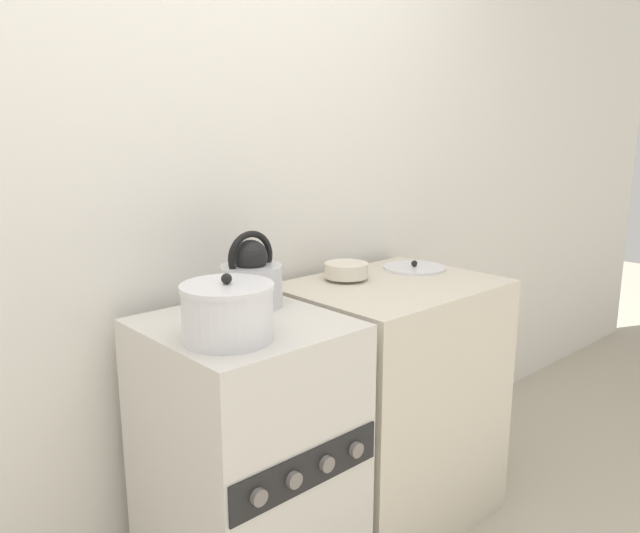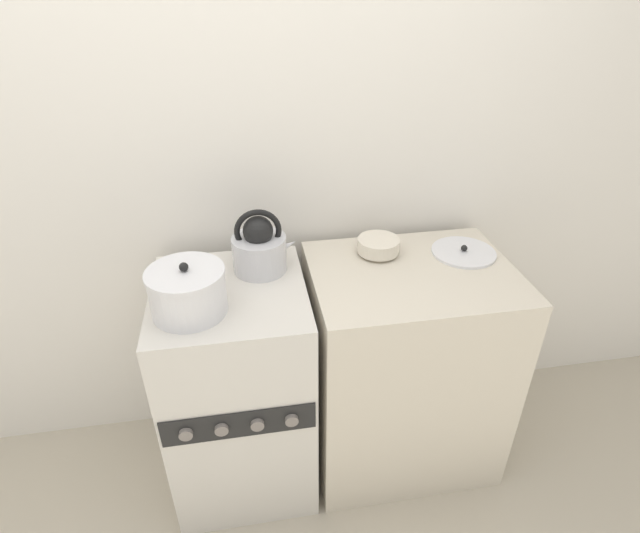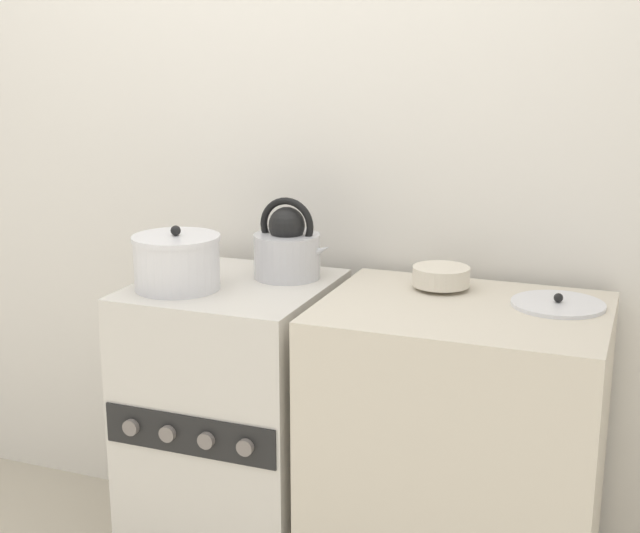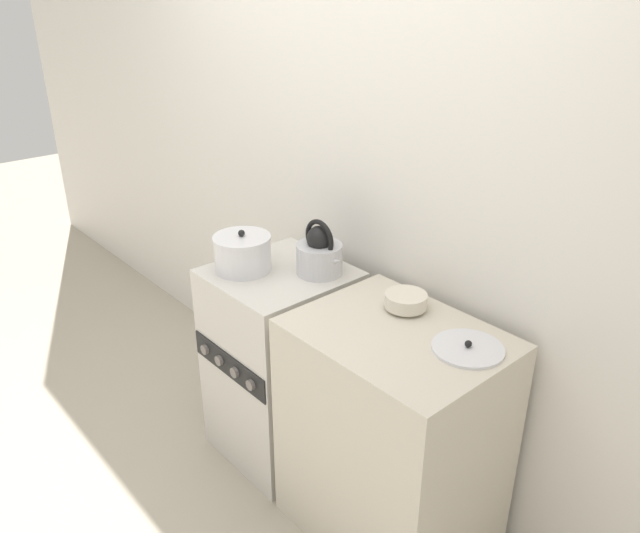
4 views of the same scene
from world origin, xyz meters
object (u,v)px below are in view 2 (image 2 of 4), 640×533
Objects in this scene: loose_pot_lid at (464,252)px; kettle at (260,248)px; stove at (239,388)px; enamel_bowl at (378,245)px; cooking_pot at (188,291)px.

kettle is at bearing 178.66° from loose_pot_lid.
enamel_bowl reaches higher than stove.
enamel_bowl is at bearing 170.82° from loose_pot_lid.
stove is 0.55m from cooking_pot.
cooking_pot reaches higher than enamel_bowl.
stove is 3.75× the size of cooking_pot.
cooking_pot is (-0.12, -0.10, 0.53)m from stove.
cooking_pot is at bearing -140.39° from stove.
enamel_bowl is (0.56, 0.15, 0.49)m from stove.
enamel_bowl is at bearing 15.39° from stove.
stove is at bearing -134.73° from kettle.
stove is at bearing -173.34° from loose_pot_lid.
stove is 0.76m from enamel_bowl.
cooking_pot reaches higher than loose_pot_lid.
enamel_bowl is (0.68, 0.25, -0.04)m from cooking_pot.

